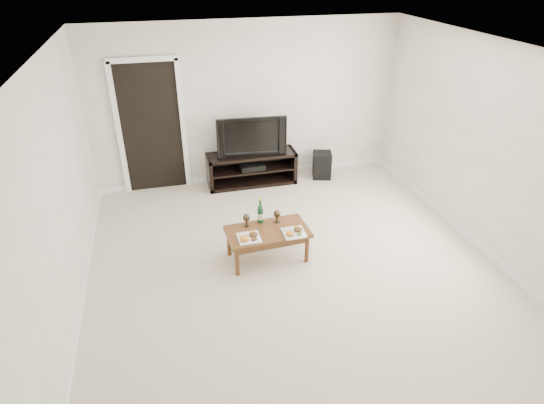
{
  "coord_description": "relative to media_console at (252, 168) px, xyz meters",
  "views": [
    {
      "loc": [
        -1.41,
        -4.29,
        3.47
      ],
      "look_at": [
        -0.16,
        0.55,
        0.7
      ],
      "focal_mm": 30.0,
      "sensor_mm": 36.0,
      "label": 1
    }
  ],
  "objects": [
    {
      "name": "plate_right",
      "position": [
        0.04,
        -2.3,
        0.18
      ],
      "size": [
        0.27,
        0.27,
        0.07
      ],
      "primitive_type": "cube",
      "color": "white",
      "rests_on": "coffee_table"
    },
    {
      "name": "television",
      "position": [
        0.0,
        0.0,
        0.6
      ],
      "size": [
        1.13,
        0.22,
        0.65
      ],
      "primitive_type": "imported",
      "rotation": [
        0.0,
        0.0,
        -0.07
      ],
      "color": "black",
      "rests_on": "media_console"
    },
    {
      "name": "goblet_right",
      "position": [
        -0.09,
        -1.98,
        0.23
      ],
      "size": [
        0.09,
        0.09,
        0.17
      ],
      "primitive_type": null,
      "color": "#392E1F",
      "rests_on": "coffee_table"
    },
    {
      "name": "back_wall",
      "position": [
        0.02,
        0.27,
        1.02
      ],
      "size": [
        5.0,
        0.04,
        2.6
      ],
      "primitive_type": "cube",
      "color": "silver",
      "rests_on": "ground"
    },
    {
      "name": "plate_left",
      "position": [
        -0.52,
        -2.27,
        0.18
      ],
      "size": [
        0.27,
        0.27,
        0.07
      ],
      "primitive_type": "cube",
      "color": "white",
      "rests_on": "coffee_table"
    },
    {
      "name": "goblet_left",
      "position": [
        -0.49,
        -1.98,
        0.23
      ],
      "size": [
        0.09,
        0.09,
        0.17
      ],
      "primitive_type": null,
      "color": "#392E1F",
      "rests_on": "coffee_table"
    },
    {
      "name": "ceiling",
      "position": [
        0.02,
        -2.5,
        2.35
      ],
      "size": [
        5.0,
        5.5,
        0.04
      ],
      "primitive_type": "cube",
      "color": "white",
      "rests_on": "back_wall"
    },
    {
      "name": "av_receiver",
      "position": [
        0.0,
        -0.01,
        0.05
      ],
      "size": [
        0.41,
        0.32,
        0.08
      ],
      "primitive_type": "cube",
      "rotation": [
        0.0,
        0.0,
        0.05
      ],
      "color": "black",
      "rests_on": "media_console"
    },
    {
      "name": "media_console",
      "position": [
        0.0,
        0.0,
        0.0
      ],
      "size": [
        1.47,
        0.45,
        0.55
      ],
      "primitive_type": "cube",
      "color": "black",
      "rests_on": "ground"
    },
    {
      "name": "subwoofer",
      "position": [
        1.23,
        -0.06,
        -0.05
      ],
      "size": [
        0.37,
        0.37,
        0.45
      ],
      "primitive_type": "cube",
      "rotation": [
        0.0,
        0.0,
        -0.26
      ],
      "color": "black",
      "rests_on": "ground"
    },
    {
      "name": "coffee_table",
      "position": [
        -0.26,
        -2.15,
        -0.07
      ],
      "size": [
        1.05,
        0.61,
        0.42
      ],
      "primitive_type": "cube",
      "rotation": [
        0.0,
        0.0,
        0.06
      ],
      "color": "brown",
      "rests_on": "ground"
    },
    {
      "name": "floor",
      "position": [
        0.02,
        -2.5,
        -0.28
      ],
      "size": [
        5.5,
        5.5,
        0.0
      ],
      "primitive_type": "plane",
      "color": "beige",
      "rests_on": "ground"
    },
    {
      "name": "doorway",
      "position": [
        -1.53,
        0.24,
        0.75
      ],
      "size": [
        0.9,
        0.02,
        2.05
      ],
      "primitive_type": "cube",
      "color": "black",
      "rests_on": "ground"
    },
    {
      "name": "wine_bottle",
      "position": [
        -0.3,
        -1.93,
        0.32
      ],
      "size": [
        0.07,
        0.07,
        0.35
      ],
      "primitive_type": "cylinder",
      "color": "#103D20",
      "rests_on": "coffee_table"
    }
  ]
}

